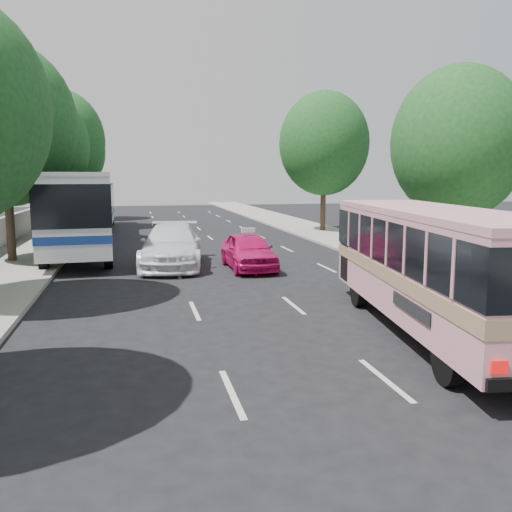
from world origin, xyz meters
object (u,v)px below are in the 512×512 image
object	(u,v)px
pink_bus	(435,257)
tour_coach_front	(78,206)
white_pickup	(172,246)
pink_taxi	(248,251)
tour_coach_rear	(96,202)

from	to	relation	value
pink_bus	tour_coach_front	bearing A→B (deg)	129.10
pink_bus	white_pickup	xyz separation A→B (m)	(-5.45, 11.22, -1.00)
pink_bus	pink_taxi	distance (m)	10.30
white_pickup	tour_coach_front	xyz separation A→B (m)	(-4.10, 4.55, 1.48)
pink_taxi	white_pickup	bearing A→B (deg)	156.21
pink_bus	tour_coach_front	distance (m)	18.44
tour_coach_rear	pink_bus	bearing A→B (deg)	-72.31
pink_taxi	tour_coach_rear	xyz separation A→B (m)	(-7.14, 18.63, 1.16)
white_pickup	pink_taxi	bearing A→B (deg)	-15.99
pink_bus	pink_taxi	xyz separation A→B (m)	(-2.45, 9.95, -1.12)
pink_bus	tour_coach_front	xyz separation A→B (m)	(-9.55, 15.77, 0.48)
pink_bus	pink_taxi	world-z (taller)	pink_bus
pink_taxi	white_pickup	xyz separation A→B (m)	(-3.00, 1.28, 0.12)
pink_bus	pink_taxi	bearing A→B (deg)	111.72
pink_bus	pink_taxi	size ratio (longest dim) A/B	2.20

